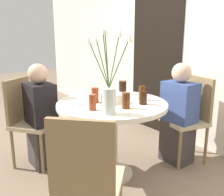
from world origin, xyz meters
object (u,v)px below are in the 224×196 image
chair_far_back (191,114)px  person_guest (41,119)px  chair_near_front (28,116)px  drink_glass_5 (95,95)px  drink_glass_2 (126,100)px  person_woman (179,117)px  drink_glass_1 (123,87)px  drink_glass_4 (142,93)px  side_plate (73,103)px  flower_vase (109,84)px  drink_glass_3 (143,98)px  drink_glass_0 (93,102)px  birthday_cake (112,98)px  chair_left_flank (87,177)px

chair_far_back → person_guest: size_ratio=0.85×
chair_near_front → drink_glass_5: chair_near_front is taller
drink_glass_2 → drink_glass_5: same height
drink_glass_5 → person_woman: bearing=71.8°
chair_far_back → drink_glass_1: (-0.46, -0.59, 0.29)m
drink_glass_4 → side_plate: bearing=-114.1°
drink_glass_2 → person_woman: size_ratio=0.13×
drink_glass_5 → person_woman: size_ratio=0.13×
flower_vase → chair_far_back: bearing=91.6°
drink_glass_4 → drink_glass_3: bearing=-39.8°
flower_vase → drink_glass_0: 0.24m
flower_vase → drink_glass_4: size_ratio=4.84×
drink_glass_0 → drink_glass_1: bearing=119.1°
drink_glass_4 → person_guest: bearing=-133.8°
chair_near_front → person_woman: person_woman is taller
drink_glass_1 → person_woman: bearing=46.2°
flower_vase → person_guest: (-0.88, -0.23, -0.48)m
side_plate → drink_glass_3: drink_glass_3 is taller
birthday_cake → drink_glass_0: bearing=-69.2°
drink_glass_3 → drink_glass_5: size_ratio=0.83×
drink_glass_2 → drink_glass_3: size_ratio=1.20×
chair_near_front → drink_glass_5: size_ratio=6.64×
drink_glass_3 → side_plate: bearing=-128.2°
chair_far_back → side_plate: 1.30m
drink_glass_1 → drink_glass_5: 0.45m
person_woman → person_guest: bearing=-124.0°
chair_near_front → drink_glass_0: 0.94m
chair_near_front → person_guest: (0.13, 0.10, -0.02)m
chair_left_flank → drink_glass_0: (-0.53, 0.39, 0.29)m
chair_left_flank → drink_glass_4: 1.13m
person_guest → drink_glass_3: bearing=37.6°
chair_far_back → drink_glass_3: chair_far_back is taller
drink_glass_0 → drink_glass_5: bearing=141.9°
side_plate → drink_glass_3: size_ratio=1.76×
side_plate → drink_glass_4: bearing=65.9°
chair_left_flank → flower_vase: flower_vase is taller
chair_far_back → birthday_cake: 0.96m
drink_glass_0 → drink_glass_3: drink_glass_0 is taller
drink_glass_5 → drink_glass_3: bearing=44.9°
chair_left_flank → drink_glass_3: 0.99m
chair_far_back → drink_glass_2: size_ratio=6.69×
flower_vase → person_guest: flower_vase is taller
birthday_cake → person_guest: person_guest is taller
birthday_cake → drink_glass_4: 0.30m
person_woman → drink_glass_0: bearing=-95.0°
chair_near_front → chair_left_flank: (1.38, -0.11, 0.00)m
chair_far_back → flower_vase: size_ratio=1.41×
flower_vase → side_plate: flower_vase is taller
chair_near_front → flower_vase: (1.01, 0.33, 0.47)m
chair_far_back → birthday_cake: chair_far_back is taller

